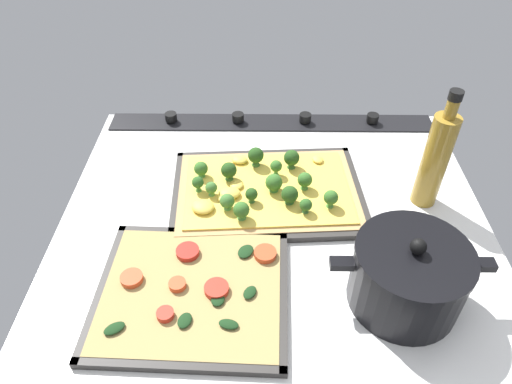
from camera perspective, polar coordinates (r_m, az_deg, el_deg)
name	(u,v)px	position (r cm, az deg, el deg)	size (l,w,h in cm)	color
ground_plane	(274,218)	(89.89, 2.17, -3.26)	(80.05, 68.69, 3.00)	white
stove_control_panel	(271,121)	(112.71, 1.91, 8.63)	(76.85, 7.00, 2.60)	black
baking_tray_front	(267,193)	(92.39, 1.39, -0.15)	(38.77, 28.51, 1.30)	#33302D
broccoli_pizza	(264,188)	(91.24, 1.04, 0.50)	(36.23, 25.97, 5.55)	tan
baking_tray_back	(192,293)	(76.86, -7.80, -12.13)	(31.25, 27.89, 1.30)	#33302D
veggie_pizza_back	(193,289)	(76.41, -7.73, -11.69)	(28.77, 25.41, 1.90)	tan
cooking_pot	(408,276)	(75.17, 18.13, -9.77)	(24.34, 17.48, 13.49)	black
oil_bottle	(435,159)	(90.96, 21.12, 3.80)	(4.75, 4.75, 24.08)	olive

